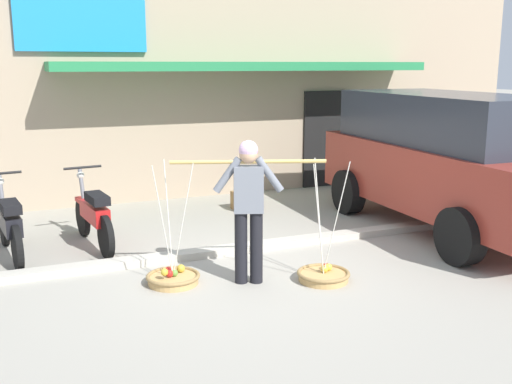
% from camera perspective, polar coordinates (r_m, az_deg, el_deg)
% --- Properties ---
extents(ground_plane, '(90.00, 90.00, 0.00)m').
position_cam_1_polar(ground_plane, '(7.67, -0.13, -7.26)').
color(ground_plane, '#9E998C').
extents(sidewalk_curb, '(20.00, 0.24, 0.10)m').
position_cam_1_polar(sidewalk_curb, '(8.27, -2.01, -5.45)').
color(sidewalk_curb, '#BAB4A5').
rests_on(sidewalk_curb, ground).
extents(fruit_vendor, '(1.70, 0.64, 1.70)m').
position_cam_1_polar(fruit_vendor, '(6.92, -0.71, -0.96)').
color(fruit_vendor, black).
rests_on(fruit_vendor, ground).
extents(fruit_basket_left_side, '(0.64, 0.64, 1.45)m').
position_cam_1_polar(fruit_basket_left_side, '(7.20, -7.89, -8.05)').
color(fruit_basket_left_side, tan).
rests_on(fruit_basket_left_side, ground).
extents(fruit_basket_right_side, '(0.64, 0.64, 1.45)m').
position_cam_1_polar(fruit_basket_right_side, '(7.27, 6.44, -7.82)').
color(fruit_basket_right_side, tan).
rests_on(fruit_basket_right_side, ground).
extents(motorcycle_nearest_shop, '(0.54, 1.82, 1.09)m').
position_cam_1_polar(motorcycle_nearest_shop, '(8.60, -22.41, -2.90)').
color(motorcycle_nearest_shop, black).
rests_on(motorcycle_nearest_shop, ground).
extents(motorcycle_second_in_row, '(0.54, 1.82, 1.09)m').
position_cam_1_polar(motorcycle_second_in_row, '(8.73, -15.19, -2.19)').
color(motorcycle_second_in_row, black).
rests_on(motorcycle_second_in_row, ground).
extents(parked_truck, '(2.31, 4.88, 2.10)m').
position_cam_1_polar(parked_truck, '(9.70, 17.94, 3.14)').
color(parked_truck, maroon).
rests_on(parked_truck, ground).
extents(storefront_building, '(13.00, 6.00, 4.20)m').
position_cam_1_polar(storefront_building, '(14.15, -5.26, 10.25)').
color(storefront_building, tan).
rests_on(storefront_building, ground).
extents(wooden_crate, '(0.44, 0.36, 0.32)m').
position_cam_1_polar(wooden_crate, '(10.67, -1.02, -0.81)').
color(wooden_crate, olive).
rests_on(wooden_crate, ground).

